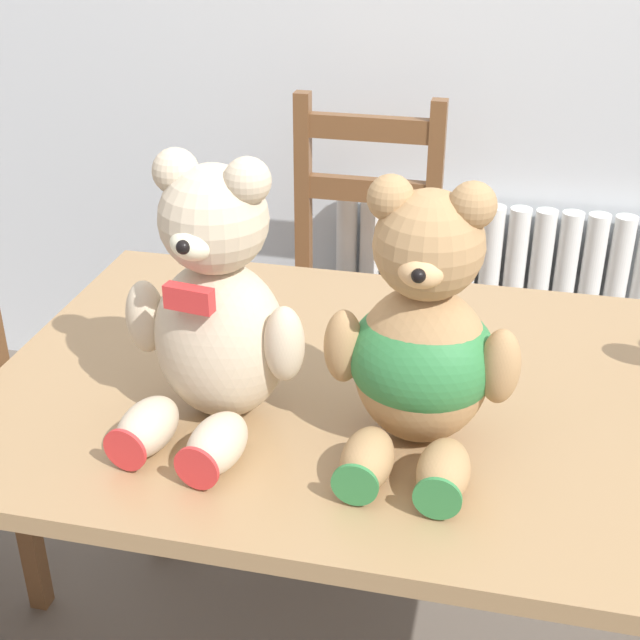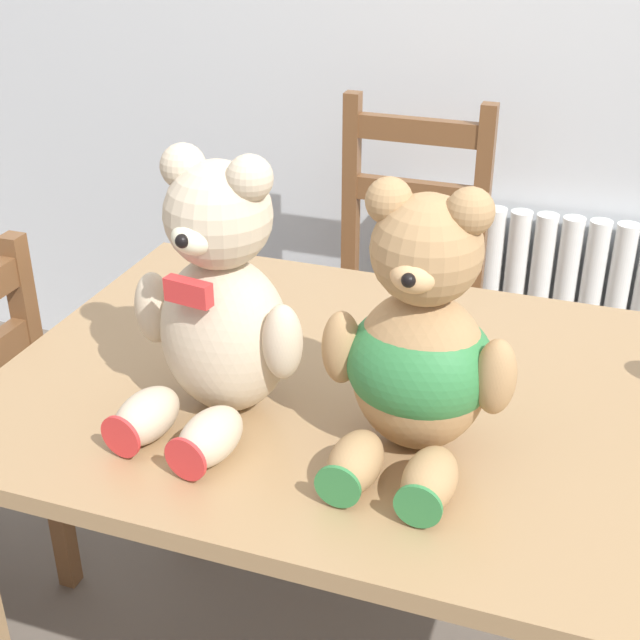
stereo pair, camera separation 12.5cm
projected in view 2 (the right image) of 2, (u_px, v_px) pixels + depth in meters
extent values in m
cylinder|color=white|center=(394.00, 306.00, 2.64)|extent=(0.06, 0.06, 0.68)
cylinder|color=white|center=(416.00, 309.00, 2.62)|extent=(0.06, 0.06, 0.68)
cylinder|color=white|center=(439.00, 313.00, 2.60)|extent=(0.06, 0.06, 0.68)
cylinder|color=white|center=(462.00, 317.00, 2.58)|extent=(0.06, 0.06, 0.68)
cylinder|color=white|center=(486.00, 320.00, 2.56)|extent=(0.06, 0.06, 0.68)
cylinder|color=white|center=(510.00, 324.00, 2.54)|extent=(0.06, 0.06, 0.68)
cylinder|color=white|center=(534.00, 328.00, 2.52)|extent=(0.06, 0.06, 0.68)
cylinder|color=white|center=(559.00, 332.00, 2.50)|extent=(0.06, 0.06, 0.68)
cylinder|color=white|center=(584.00, 335.00, 2.48)|extent=(0.06, 0.06, 0.68)
cylinder|color=white|center=(609.00, 339.00, 2.46)|extent=(0.06, 0.06, 0.68)
cylinder|color=white|center=(635.00, 343.00, 2.44)|extent=(0.06, 0.06, 0.68)
cube|color=white|center=(522.00, 422.00, 2.67)|extent=(0.89, 0.10, 0.04)
cube|color=#9E7A51|center=(401.00, 400.00, 1.42)|extent=(1.29, 0.83, 0.03)
cube|color=#9E7A51|center=(187.00, 412.00, 2.08)|extent=(0.06, 0.06, 0.75)
cube|color=brown|center=(389.00, 336.00, 2.25)|extent=(0.38, 0.46, 0.03)
cube|color=brown|center=(431.00, 472.00, 2.13)|extent=(0.04, 0.04, 0.44)
cube|color=brown|center=(297.00, 444.00, 2.23)|extent=(0.04, 0.04, 0.44)
cube|color=brown|center=(473.00, 293.00, 2.35)|extent=(0.04, 0.04, 1.00)
cube|color=brown|center=(350.00, 275.00, 2.45)|extent=(0.04, 0.04, 1.00)
cube|color=brown|center=(418.00, 130.00, 2.20)|extent=(0.30, 0.03, 0.06)
cube|color=brown|center=(415.00, 192.00, 2.28)|extent=(0.30, 0.03, 0.06)
cube|color=brown|center=(45.00, 427.00, 1.91)|extent=(0.04, 0.04, 0.89)
ellipsoid|color=beige|center=(225.00, 334.00, 1.32)|extent=(0.22, 0.20, 0.25)
sphere|color=beige|center=(218.00, 215.00, 1.24)|extent=(0.15, 0.15, 0.15)
sphere|color=beige|center=(250.00, 178.00, 1.18)|extent=(0.06, 0.06, 0.06)
sphere|color=beige|center=(183.00, 166.00, 1.23)|extent=(0.06, 0.06, 0.06)
ellipsoid|color=white|center=(195.00, 237.00, 1.20)|extent=(0.07, 0.07, 0.05)
sphere|color=black|center=(182.00, 241.00, 1.17)|extent=(0.02, 0.02, 0.02)
ellipsoid|color=beige|center=(283.00, 342.00, 1.25)|extent=(0.07, 0.07, 0.12)
ellipsoid|color=beige|center=(154.00, 308.00, 1.34)|extent=(0.07, 0.07, 0.12)
ellipsoid|color=beige|center=(210.00, 437.00, 1.24)|extent=(0.09, 0.13, 0.07)
cylinder|color=red|center=(185.00, 459.00, 1.19)|extent=(0.07, 0.02, 0.07)
ellipsoid|color=beige|center=(147.00, 416.00, 1.29)|extent=(0.09, 0.13, 0.07)
cylinder|color=red|center=(121.00, 437.00, 1.24)|extent=(0.07, 0.02, 0.07)
cube|color=red|center=(188.00, 292.00, 1.21)|extent=(0.07, 0.03, 0.03)
ellipsoid|color=tan|center=(419.00, 371.00, 1.24)|extent=(0.20, 0.17, 0.24)
sphere|color=tan|center=(427.00, 250.00, 1.15)|extent=(0.15, 0.15, 0.15)
sphere|color=tan|center=(470.00, 211.00, 1.11)|extent=(0.06, 0.06, 0.06)
sphere|color=tan|center=(390.00, 201.00, 1.14)|extent=(0.06, 0.06, 0.06)
ellipsoid|color=#E5B279|center=(414.00, 274.00, 1.11)|extent=(0.06, 0.06, 0.05)
sphere|color=black|center=(409.00, 280.00, 1.09)|extent=(0.02, 0.02, 0.02)
ellipsoid|color=tan|center=(496.00, 377.00, 1.17)|extent=(0.06, 0.06, 0.11)
ellipsoid|color=tan|center=(341.00, 347.00, 1.24)|extent=(0.06, 0.06, 0.11)
ellipsoid|color=tan|center=(430.00, 480.00, 1.16)|extent=(0.07, 0.12, 0.07)
cylinder|color=#337F42|center=(418.00, 507.00, 1.11)|extent=(0.06, 0.01, 0.06)
ellipsoid|color=tan|center=(352.00, 462.00, 1.19)|extent=(0.07, 0.12, 0.07)
cylinder|color=#337F42|center=(338.00, 487.00, 1.15)|extent=(0.06, 0.01, 0.06)
ellipsoid|color=#337F42|center=(420.00, 363.00, 1.23)|extent=(0.22, 0.19, 0.17)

